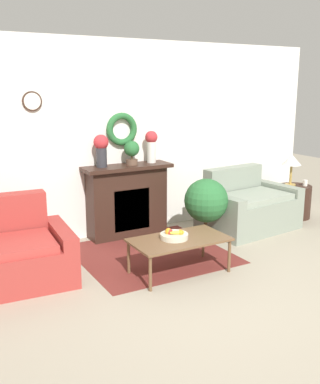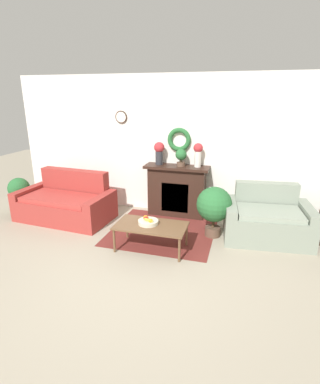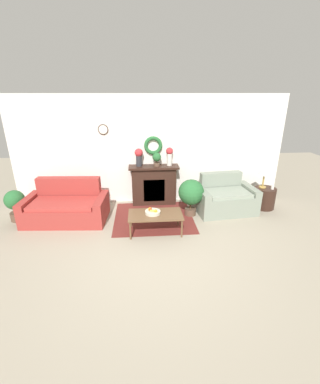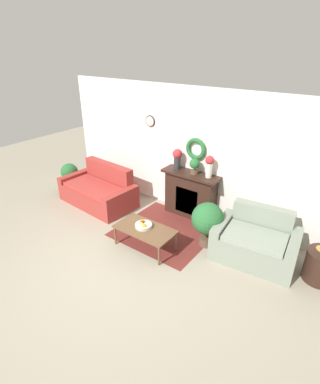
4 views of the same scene
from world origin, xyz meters
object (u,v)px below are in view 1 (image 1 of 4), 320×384
(fruit_bowl, at_px, (174,235))
(fireplace, at_px, (127,200))
(vase_on_mantel_left, at_px, (101,148))
(potted_plant_floor_by_loveseat, at_px, (206,202))
(table_lamp, at_px, (292,161))
(potted_plant_on_mantel, at_px, (132,151))
(loveseat_right, at_px, (247,208))
(coffee_table, at_px, (179,241))
(side_table_by_loveseat, at_px, (294,201))
(vase_on_mantel_right, at_px, (151,144))
(mug, at_px, (305,183))

(fruit_bowl, bearing_deg, fireplace, 85.71)
(vase_on_mantel_left, xyz_separation_m, potted_plant_floor_by_loveseat, (1.18, -0.76, -0.72))
(table_lamp, xyz_separation_m, potted_plant_on_mantel, (-2.59, 0.43, 0.29))
(loveseat_right, bearing_deg, coffee_table, -158.80)
(side_table_by_loveseat, distance_m, vase_on_mantel_right, 2.60)
(table_lamp, bearing_deg, coffee_table, -159.01)
(loveseat_right, bearing_deg, potted_plant_floor_by_loveseat, -175.26)
(potted_plant_floor_by_loveseat, bearing_deg, table_lamp, 9.52)
(fireplace, xyz_separation_m, potted_plant_on_mantel, (0.08, -0.01, 0.69))
(fireplace, relative_size, table_lamp, 2.50)
(potted_plant_on_mantel, bearing_deg, table_lamp, -9.44)
(side_table_by_loveseat, bearing_deg, fireplace, 169.69)
(vase_on_mantel_right, bearing_deg, loveseat_right, -24.67)
(loveseat_right, relative_size, coffee_table, 1.34)
(mug, distance_m, vase_on_mantel_right, 2.62)
(side_table_by_loveseat, bearing_deg, table_lamp, 141.34)
(loveseat_right, xyz_separation_m, fruit_bowl, (-1.79, -0.88, 0.13))
(loveseat_right, distance_m, potted_plant_on_mantel, 1.92)
(fruit_bowl, bearing_deg, vase_on_mantel_left, 99.73)
(fruit_bowl, height_order, potted_plant_on_mantel, potted_plant_on_mantel)
(vase_on_mantel_right, height_order, potted_plant_on_mantel, vase_on_mantel_right)
(vase_on_mantel_right, bearing_deg, potted_plant_on_mantel, -176.39)
(mug, bearing_deg, side_table_by_loveseat, 142.13)
(fruit_bowl, xyz_separation_m, vase_on_mantel_right, (0.50, 1.47, 0.83))
(coffee_table, height_order, potted_plant_floor_by_loveseat, potted_plant_floor_by_loveseat)
(coffee_table, height_order, vase_on_mantel_right, vase_on_mantel_right)
(loveseat_right, distance_m, mug, 1.19)
(fruit_bowl, bearing_deg, vase_on_mantel_right, 71.10)
(coffee_table, height_order, vase_on_mantel_left, vase_on_mantel_left)
(fruit_bowl, relative_size, mug, 3.29)
(table_lamp, xyz_separation_m, mug, (0.18, -0.14, -0.34))
(vase_on_mantel_left, bearing_deg, vase_on_mantel_right, 0.00)
(loveseat_right, xyz_separation_m, potted_plant_on_mantel, (-1.61, 0.57, 0.89))
(fruit_bowl, height_order, vase_on_mantel_left, vase_on_mantel_left)
(vase_on_mantel_right, height_order, potted_plant_floor_by_loveseat, vase_on_mantel_right)
(fruit_bowl, xyz_separation_m, side_table_by_loveseat, (2.84, 0.97, -0.19))
(table_lamp, height_order, vase_on_mantel_left, vase_on_mantel_left)
(coffee_table, distance_m, potted_plant_floor_by_loveseat, 1.15)
(loveseat_right, xyz_separation_m, side_table_by_loveseat, (1.05, 0.09, -0.06))
(vase_on_mantel_left, bearing_deg, coffee_table, -78.37)
(mug, distance_m, potted_plant_on_mantel, 2.90)
(coffee_table, relative_size, mug, 11.46)
(mug, xyz_separation_m, vase_on_mantel_left, (-3.21, 0.59, 0.70))
(side_table_by_loveseat, height_order, table_lamp, table_lamp)
(table_lamp, distance_m, potted_plant_on_mantel, 2.64)
(fireplace, relative_size, loveseat_right, 0.85)
(vase_on_mantel_left, height_order, potted_plant_on_mantel, vase_on_mantel_left)
(side_table_by_loveseat, distance_m, vase_on_mantel_left, 3.29)
(mug, bearing_deg, fruit_bowl, -163.52)
(fruit_bowl, relative_size, potted_plant_floor_by_loveseat, 0.36)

